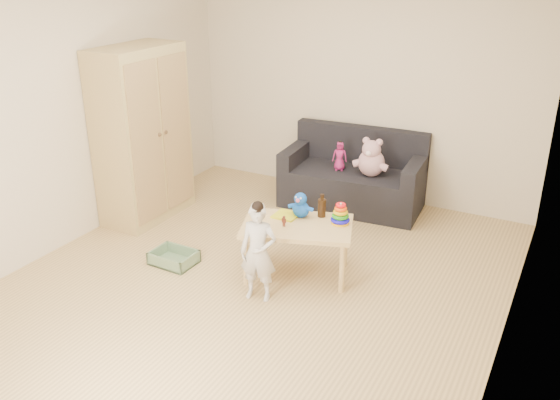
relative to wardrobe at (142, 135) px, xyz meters
The scene contains 13 objects.
room 1.89m from the wardrobe, 19.08° to the right, with size 4.50×4.50×4.50m.
wardrobe is the anchor object (origin of this frame).
sofa 2.33m from the wardrobe, 33.93° to the left, with size 1.51×0.75×0.42m, color black.
play_table 2.14m from the wardrobe, 11.71° to the right, with size 0.93×0.59×0.49m, color #D1B972.
storage_bin 1.45m from the wardrobe, 39.88° to the right, with size 0.39×0.30×0.12m, color #668560, non-canonical shape.
toddler 2.14m from the wardrobe, 25.44° to the right, with size 0.30×0.20×0.81m, color beige.
pink_bear 2.41m from the wardrobe, 29.53° to the left, with size 0.31×0.26×0.35m, color #D79EAD, non-canonical shape.
doll 2.10m from the wardrobe, 34.48° to the left, with size 0.16×0.11×0.31m, color #B5226C.
ring_stacker 2.34m from the wardrobe, ahead, with size 0.17×0.17×0.19m.
brown_bottle 2.14m from the wardrobe, ahead, with size 0.07×0.07×0.21m.
blue_plush 1.99m from the wardrobe, ahead, with size 0.19×0.15×0.23m, color blue, non-canonical shape.
wooden_figure 2.01m from the wardrobe, 14.73° to the right, with size 0.04×0.03×0.10m, color maroon, non-canonical shape.
yellow_book 1.90m from the wardrobe, ahead, with size 0.20×0.20×0.02m, color #D0CE15.
Camera 1 is at (2.26, -3.92, 2.64)m, focal length 38.00 mm.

